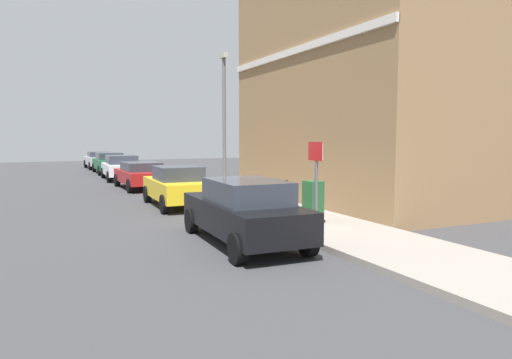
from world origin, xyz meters
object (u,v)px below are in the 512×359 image
at_px(car_silver, 99,160).
at_px(bollard_far_kerb, 236,192).
at_px(car_red, 141,174).
at_px(car_yellow, 178,186).
at_px(car_white, 121,167).
at_px(utility_cabinet, 313,203).
at_px(car_black, 244,211).
at_px(lamppost, 224,118).
at_px(bollard_near_cabinet, 286,195).
at_px(car_green, 110,163).
at_px(street_sign, 316,174).

height_order(car_silver, bollard_far_kerb, car_silver).
height_order(car_red, bollard_far_kerb, car_red).
bearing_deg(car_yellow, bollard_far_kerb, -148.06).
relative_size(car_red, car_white, 1.03).
bearing_deg(utility_cabinet, car_black, -157.21).
relative_size(car_white, lamppost, 0.73).
height_order(utility_cabinet, bollard_far_kerb, utility_cabinet).
bearing_deg(utility_cabinet, car_yellow, 114.01).
bearing_deg(bollard_near_cabinet, lamppost, 91.75).
xyz_separation_m(car_red, car_silver, (-0.12, 15.65, 0.00)).
height_order(car_red, car_silver, car_silver).
distance_m(car_white, bollard_far_kerb, 13.94).
bearing_deg(car_green, car_white, 179.43).
bearing_deg(car_green, car_silver, 0.84).
relative_size(utility_cabinet, bollard_near_cabinet, 1.11).
bearing_deg(car_yellow, street_sign, -168.12).
bearing_deg(car_silver, bollard_near_cabinet, -175.38).
height_order(car_silver, bollard_near_cabinet, car_silver).
height_order(car_yellow, car_white, car_yellow).
height_order(utility_cabinet, bollard_near_cabinet, utility_cabinet).
height_order(car_yellow, car_green, car_yellow).
relative_size(car_black, utility_cabinet, 3.93).
relative_size(car_yellow, car_green, 0.91).
relative_size(car_silver, bollard_far_kerb, 3.99).
bearing_deg(lamppost, bollard_far_kerb, -105.34).
distance_m(car_red, street_sign, 13.68).
distance_m(car_black, street_sign, 1.90).
distance_m(car_red, car_green, 10.49).
bearing_deg(car_black, car_red, 1.00).
xyz_separation_m(utility_cabinet, bollard_near_cabinet, (0.10, 1.73, 0.02)).
bearing_deg(street_sign, utility_cabinet, 59.62).
bearing_deg(car_white, car_red, -177.56).
bearing_deg(lamppost, car_silver, 96.89).
relative_size(car_yellow, bollard_far_kerb, 3.93).
bearing_deg(car_white, bollard_near_cabinet, -168.94).
distance_m(car_white, street_sign, 18.84).
distance_m(car_green, bollard_far_kerb, 19.23).
bearing_deg(car_red, lamppost, -156.46).
bearing_deg(car_yellow, car_red, 1.57).
bearing_deg(car_green, utility_cabinet, -173.58).
xyz_separation_m(car_black, lamppost, (2.53, 7.79, 2.51)).
distance_m(car_yellow, car_silver, 22.05).
bearing_deg(utility_cabinet, car_red, 101.66).
bearing_deg(car_black, car_silver, 1.62).
relative_size(car_black, car_green, 1.01).
xyz_separation_m(street_sign, lamppost, (1.00, 8.50, 1.64)).
relative_size(bollard_near_cabinet, lamppost, 0.18).
bearing_deg(car_silver, lamppost, -174.39).
height_order(car_white, bollard_near_cabinet, car_white).
xyz_separation_m(bollard_near_cabinet, street_sign, (-1.15, -3.53, 0.96)).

